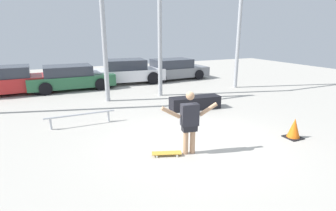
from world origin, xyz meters
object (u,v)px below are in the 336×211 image
(parked_car_grey, at_px, (173,69))
(grind_box, at_px, (195,103))
(skateboard, at_px, (167,153))
(grind_rail, at_px, (81,116))
(skateboarder, at_px, (190,120))
(parked_car_red, at_px, (7,81))
(parked_car_white, at_px, (127,72))
(traffic_cone, at_px, (294,129))
(parked_car_green, at_px, (71,78))

(parked_car_grey, bearing_deg, grind_box, -110.92)
(skateboard, height_order, grind_rail, grind_rail)
(skateboarder, bearing_deg, parked_car_red, 126.52)
(grind_box, xyz_separation_m, parked_car_white, (-0.92, 6.42, 0.43))
(skateboarder, distance_m, grind_rail, 4.04)
(skateboarder, distance_m, parked_car_red, 10.70)
(traffic_cone, bearing_deg, parked_car_grey, 84.25)
(grind_box, relative_size, parked_car_white, 0.48)
(skateboarder, bearing_deg, skateboard, 177.17)
(grind_box, height_order, parked_car_white, parked_car_white)
(grind_rail, relative_size, traffic_cone, 3.76)
(parked_car_red, bearing_deg, traffic_cone, -52.27)
(skateboarder, xyz_separation_m, traffic_cone, (3.27, -0.39, -0.60))
(skateboard, xyz_separation_m, grind_box, (2.73, 3.28, 0.19))
(parked_car_green, height_order, traffic_cone, parked_car_green)
(parked_car_red, bearing_deg, skateboard, -66.97)
(parked_car_green, height_order, parked_car_white, parked_car_white)
(parked_car_white, bearing_deg, skateboarder, -92.75)
(parked_car_green, bearing_deg, skateboard, -81.87)
(skateboard, bearing_deg, parked_car_green, 118.51)
(grind_rail, xyz_separation_m, parked_car_grey, (6.55, 6.56, 0.31))
(skateboarder, distance_m, traffic_cone, 3.34)
(skateboarder, bearing_deg, grind_rail, 133.25)
(parked_car_green, bearing_deg, parked_car_white, 7.12)
(parked_car_red, bearing_deg, parked_car_grey, 0.32)
(parked_car_red, bearing_deg, grind_box, -42.59)
(skateboard, xyz_separation_m, traffic_cone, (3.84, -0.51, 0.23))
(grind_box, xyz_separation_m, traffic_cone, (1.11, -3.79, 0.04))
(parked_car_red, xyz_separation_m, parked_car_green, (2.95, -0.11, -0.04))
(skateboarder, relative_size, parked_car_grey, 0.36)
(skateboarder, height_order, parked_car_red, skateboarder)
(parked_car_red, distance_m, parked_car_white, 6.19)
(skateboard, relative_size, grind_rail, 0.34)
(skateboard, bearing_deg, parked_car_red, 134.79)
(grind_rail, distance_m, parked_car_grey, 9.28)
(parked_car_green, bearing_deg, grind_box, -55.84)
(skateboarder, height_order, grind_box, skateboarder)
(grind_box, height_order, parked_car_grey, parked_car_grey)
(parked_car_red, bearing_deg, parked_car_white, 1.09)
(grind_rail, height_order, parked_car_grey, parked_car_grey)
(grind_box, bearing_deg, grind_rail, -178.70)
(grind_box, bearing_deg, parked_car_red, 139.41)
(grind_box, height_order, grind_rail, grind_box)
(skateboarder, relative_size, traffic_cone, 2.72)
(skateboarder, relative_size, parked_car_white, 0.38)
(skateboard, distance_m, grind_rail, 3.61)
(skateboarder, xyz_separation_m, parked_car_grey, (4.30, 9.86, -0.26))
(grind_box, height_order, parked_car_red, parked_car_red)
(parked_car_red, xyz_separation_m, parked_car_white, (6.18, 0.33, 0.03))
(parked_car_red, bearing_deg, parked_car_green, -4.04)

